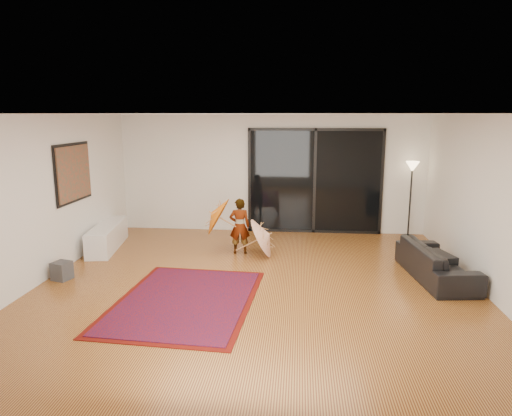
# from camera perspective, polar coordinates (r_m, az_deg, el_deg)

# --- Properties ---
(floor) EXTENTS (7.00, 7.00, 0.00)m
(floor) POSITION_cam_1_polar(r_m,az_deg,el_deg) (7.46, 0.12, -9.55)
(floor) COLOR #AD722F
(floor) RESTS_ON ground
(ceiling) EXTENTS (7.00, 7.00, 0.00)m
(ceiling) POSITION_cam_1_polar(r_m,az_deg,el_deg) (6.96, 0.13, 11.66)
(ceiling) COLOR white
(ceiling) RESTS_ON wall_back
(wall_back) EXTENTS (7.00, 0.00, 7.00)m
(wall_back) POSITION_cam_1_polar(r_m,az_deg,el_deg) (10.54, 1.91, 4.27)
(wall_back) COLOR silver
(wall_back) RESTS_ON floor
(wall_front) EXTENTS (7.00, 0.00, 7.00)m
(wall_front) POSITION_cam_1_polar(r_m,az_deg,el_deg) (3.74, -4.94, -9.46)
(wall_front) COLOR silver
(wall_front) RESTS_ON floor
(wall_left) EXTENTS (0.00, 7.00, 7.00)m
(wall_left) POSITION_cam_1_polar(r_m,az_deg,el_deg) (8.19, -25.06, 1.06)
(wall_left) COLOR silver
(wall_left) RESTS_ON floor
(wall_right) EXTENTS (0.00, 7.00, 7.00)m
(wall_right) POSITION_cam_1_polar(r_m,az_deg,el_deg) (7.62, 27.36, 0.13)
(wall_right) COLOR silver
(wall_right) RESTS_ON floor
(sliding_door) EXTENTS (3.06, 0.07, 2.40)m
(sliding_door) POSITION_cam_1_polar(r_m,az_deg,el_deg) (10.51, 7.35, 3.34)
(sliding_door) COLOR black
(sliding_door) RESTS_ON wall_back
(painting) EXTENTS (0.04, 1.28, 1.08)m
(painting) POSITION_cam_1_polar(r_m,az_deg,el_deg) (9.00, -21.83, 4.11)
(painting) COLOR black
(painting) RESTS_ON wall_left
(media_console) EXTENTS (0.70, 1.80, 0.49)m
(media_console) POSITION_cam_1_polar(r_m,az_deg,el_deg) (9.85, -18.08, -3.39)
(media_console) COLOR white
(media_console) RESTS_ON floor
(speaker) EXTENTS (0.33, 0.33, 0.30)m
(speaker) POSITION_cam_1_polar(r_m,az_deg,el_deg) (8.29, -23.10, -7.22)
(speaker) COLOR #424244
(speaker) RESTS_ON floor
(persian_rug) EXTENTS (2.13, 2.85, 0.02)m
(persian_rug) POSITION_cam_1_polar(r_m,az_deg,el_deg) (6.92, -8.83, -11.34)
(persian_rug) COLOR #4E0B06
(persian_rug) RESTS_ON floor
(sofa) EXTENTS (0.97, 1.99, 0.56)m
(sofa) POSITION_cam_1_polar(r_m,az_deg,el_deg) (8.22, 21.60, -6.31)
(sofa) COLOR black
(sofa) RESTS_ON floor
(ottoman) EXTENTS (0.77, 0.77, 0.35)m
(ottoman) POSITION_cam_1_polar(r_m,az_deg,el_deg) (8.47, 21.03, -6.49)
(ottoman) COLOR black
(ottoman) RESTS_ON floor
(floor_lamp) EXTENTS (0.29, 0.29, 1.70)m
(floor_lamp) POSITION_cam_1_polar(r_m,az_deg,el_deg) (10.56, 18.89, 3.60)
(floor_lamp) COLOR black
(floor_lamp) RESTS_ON floor
(child) EXTENTS (0.43, 0.31, 1.10)m
(child) POSITION_cam_1_polar(r_m,az_deg,el_deg) (8.94, -2.06, -2.27)
(child) COLOR #999999
(child) RESTS_ON floor
(parasol_orange) EXTENTS (0.55, 0.81, 0.86)m
(parasol_orange) POSITION_cam_1_polar(r_m,az_deg,el_deg) (8.94, -5.61, -1.12)
(parasol_orange) COLOR orange
(parasol_orange) RESTS_ON child
(parasol_white) EXTENTS (0.54, 0.81, 0.91)m
(parasol_white) POSITION_cam_1_polar(r_m,az_deg,el_deg) (8.75, 1.71, -2.90)
(parasol_white) COLOR white
(parasol_white) RESTS_ON floor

